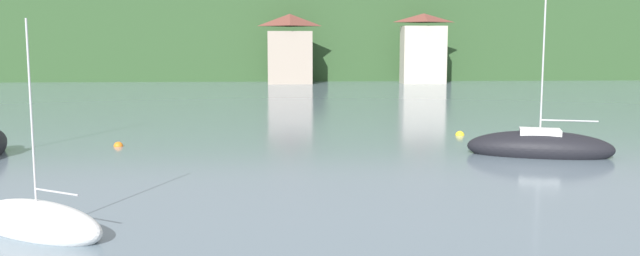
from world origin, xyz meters
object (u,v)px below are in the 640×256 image
shore_building_westcentral (423,50)px  mooring_buoy_mid (118,146)px  sailboat_mid_9 (37,223)px  mooring_buoy_near (460,135)px  shore_building_west (290,50)px  sailboat_mid_8 (539,147)px

shore_building_westcentral → mooring_buoy_mid: shore_building_westcentral is taller
sailboat_mid_9 → mooring_buoy_mid: 17.89m
shore_building_westcentral → mooring_buoy_near: (-10.33, -58.45, -5.19)m
shore_building_west → mooring_buoy_near: shore_building_west is taller
shore_building_west → sailboat_mid_8: size_ratio=1.10×
sailboat_mid_9 → mooring_buoy_mid: (-1.84, 17.79, -0.33)m
shore_building_westcentral → mooring_buoy_near: size_ratio=18.37×
shore_building_west → mooring_buoy_mid: bearing=-99.8°
sailboat_mid_9 → sailboat_mid_8: bearing=-116.1°
shore_building_westcentral → sailboat_mid_8: size_ratio=1.11×
shore_building_west → sailboat_mid_9: (-9.02, -80.35, -4.80)m
mooring_buoy_near → mooring_buoy_mid: size_ratio=1.08×
sailboat_mid_9 → shore_building_westcentral: bearing=-78.3°
sailboat_mid_8 → mooring_buoy_mid: sailboat_mid_8 is taller
shore_building_westcentral → mooring_buoy_near: 59.58m
mooring_buoy_near → mooring_buoy_mid: 21.25m
shore_building_west → mooring_buoy_near: 60.25m
sailboat_mid_9 → mooring_buoy_near: 28.54m
sailboat_mid_9 → mooring_buoy_mid: sailboat_mid_9 is taller
shore_building_westcentral → sailboat_mid_9: bearing=-110.3°
shore_building_westcentral → sailboat_mid_9: size_ratio=1.53×
sailboat_mid_8 → sailboat_mid_9: 24.95m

